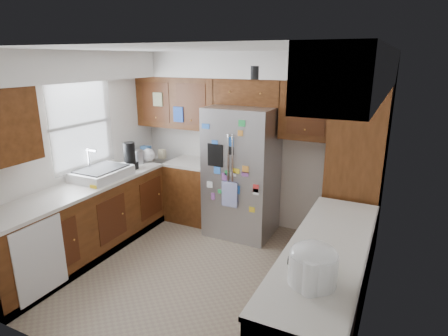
{
  "coord_description": "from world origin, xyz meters",
  "views": [
    {
      "loc": [
        1.94,
        -3.35,
        2.42
      ],
      "look_at": [
        0.14,
        0.35,
        1.2
      ],
      "focal_mm": 30.0,
      "sensor_mm": 36.0,
      "label": 1
    }
  ],
  "objects_px": {
    "pantry": "(356,175)",
    "paper_towel": "(311,278)",
    "rice_cooker": "(313,263)",
    "fridge": "(242,172)"
  },
  "relations": [
    {
      "from": "rice_cooker",
      "to": "paper_towel",
      "type": "relative_size",
      "value": 1.41
    },
    {
      "from": "pantry",
      "to": "paper_towel",
      "type": "xyz_separation_m",
      "value": [
        0.02,
        -2.34,
        -0.03
      ]
    },
    {
      "from": "pantry",
      "to": "rice_cooker",
      "type": "height_order",
      "value": "pantry"
    },
    {
      "from": "pantry",
      "to": "fridge",
      "type": "distance_m",
      "value": 1.51
    },
    {
      "from": "pantry",
      "to": "rice_cooker",
      "type": "relative_size",
      "value": 6.27
    },
    {
      "from": "pantry",
      "to": "paper_towel",
      "type": "relative_size",
      "value": 8.82
    },
    {
      "from": "rice_cooker",
      "to": "pantry",
      "type": "bearing_deg",
      "value": 89.99
    },
    {
      "from": "pantry",
      "to": "paper_towel",
      "type": "height_order",
      "value": "pantry"
    },
    {
      "from": "pantry",
      "to": "rice_cooker",
      "type": "bearing_deg",
      "value": -90.01
    },
    {
      "from": "pantry",
      "to": "fridge",
      "type": "xyz_separation_m",
      "value": [
        -1.5,
        0.05,
        -0.17
      ]
    }
  ]
}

